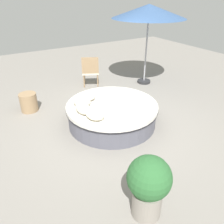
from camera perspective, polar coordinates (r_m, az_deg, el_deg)
name	(u,v)px	position (r m, az deg, el deg)	size (l,w,h in m)	color
ground_plane	(112,123)	(5.36, 0.00, -2.87)	(16.00, 16.00, 0.00)	gray
round_bed	(112,114)	(5.23, 0.00, -0.42)	(2.10, 2.10, 0.51)	#595966
throw_pillow_0	(87,96)	(5.33, -6.38, 4.04)	(0.43, 0.38, 0.17)	beige
throw_pillow_1	(82,101)	(5.06, -7.64, 2.81)	(0.44, 0.38, 0.22)	silver
throw_pillow_2	(83,108)	(4.76, -7.40, 0.93)	(0.48, 0.28, 0.20)	beige
throw_pillow_3	(95,114)	(4.55, -4.40, -0.53)	(0.49, 0.35, 0.16)	beige
patio_chair	(90,70)	(7.28, -5.51, 10.70)	(0.68, 0.69, 0.98)	#997A56
patio_umbrella	(149,12)	(7.31, 9.37, 23.84)	(2.23, 2.23, 2.43)	#262628
planter	(148,184)	(3.14, 9.27, -17.69)	(0.60, 0.60, 0.98)	gray
side_table	(29,102)	(6.20, -20.43, 2.34)	(0.44, 0.44, 0.48)	#997A56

